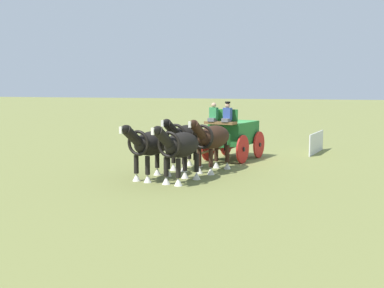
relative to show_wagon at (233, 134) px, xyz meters
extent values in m
plane|color=olive|center=(-0.16, 0.03, -1.25)|extent=(220.00, 220.00, 0.00)
cube|color=#236B2D|center=(-0.16, 0.03, 0.04)|extent=(2.76, 2.05, 1.07)
cube|color=brown|center=(1.31, -0.27, 0.62)|extent=(0.83, 1.51, 0.12)
cube|color=#236B2D|center=(1.70, -0.35, -0.15)|extent=(0.49, 1.29, 0.60)
cube|color=#236B2D|center=(1.02, -0.21, 0.95)|extent=(0.34, 1.41, 0.55)
cube|color=red|center=(-0.16, 0.03, -0.60)|extent=(2.72, 0.71, 0.16)
cylinder|color=red|center=(1.00, 0.70, -0.60)|extent=(1.30, 0.34, 1.31)
cylinder|color=black|center=(1.00, 0.70, -0.60)|extent=(0.23, 0.22, 0.20)
cylinder|color=red|center=(0.64, -1.04, -0.60)|extent=(1.30, 0.34, 1.31)
cylinder|color=black|center=(0.64, -1.04, -0.60)|extent=(0.23, 0.22, 0.20)
cylinder|color=red|center=(-0.96, 1.11, -0.60)|extent=(1.30, 0.34, 1.31)
cylinder|color=black|center=(-0.96, 1.11, -0.60)|extent=(0.23, 0.22, 0.20)
cylinder|color=red|center=(-1.31, -0.64, -0.60)|extent=(1.30, 0.34, 1.31)
cylinder|color=black|center=(-1.31, -0.64, -0.60)|extent=(0.23, 0.22, 0.20)
cylinder|color=brown|center=(2.34, -0.48, -0.55)|extent=(2.57, 0.62, 0.10)
cube|color=slate|center=(1.50, 0.05, 0.76)|extent=(0.46, 0.39, 0.16)
cube|color=#334C99|center=(1.38, 0.07, 1.03)|extent=(0.31, 0.40, 0.55)
sphere|color=tan|center=(1.38, 0.07, 1.42)|extent=(0.22, 0.22, 0.22)
cylinder|color=black|center=(1.38, 0.07, 1.55)|extent=(0.24, 0.24, 0.08)
cube|color=slate|center=(1.36, -0.63, 0.76)|extent=(0.46, 0.39, 0.16)
cube|color=#338C4C|center=(1.24, -0.61, 1.03)|extent=(0.31, 0.40, 0.55)
sphere|color=tan|center=(1.24, -0.61, 1.42)|extent=(0.22, 0.22, 0.22)
ellipsoid|color=#331E14|center=(3.35, -0.02, 0.18)|extent=(2.34, 1.38, 0.96)
cylinder|color=#331E14|center=(4.16, 0.08, -0.59)|extent=(0.18, 0.18, 0.72)
cone|color=silver|center=(4.16, 0.08, -1.10)|extent=(0.30, 0.30, 0.31)
cylinder|color=#331E14|center=(4.05, -0.44, -0.59)|extent=(0.18, 0.18, 0.72)
cone|color=silver|center=(4.05, -0.44, -1.10)|extent=(0.30, 0.30, 0.31)
cylinder|color=#331E14|center=(2.66, 0.39, -0.59)|extent=(0.18, 0.18, 0.72)
cone|color=silver|center=(2.66, 0.39, -1.10)|extent=(0.30, 0.30, 0.31)
cylinder|color=#331E14|center=(2.55, -0.13, -0.59)|extent=(0.18, 0.18, 0.72)
cone|color=silver|center=(2.55, -0.13, -1.10)|extent=(0.30, 0.30, 0.31)
cylinder|color=#331E14|center=(4.68, -0.30, 0.58)|extent=(1.00, 0.54, 0.81)
ellipsoid|color=#331E14|center=(5.04, -0.37, 0.84)|extent=(0.64, 0.38, 0.32)
cube|color=silver|center=(5.31, -0.43, 0.84)|extent=(0.08, 0.11, 0.24)
torus|color=black|center=(4.32, -0.22, 0.28)|extent=(0.32, 0.99, 0.99)
cylinder|color=black|center=(2.23, 0.21, -0.12)|extent=(0.14, 0.14, 0.80)
ellipsoid|color=black|center=(3.09, -1.30, 0.17)|extent=(2.07, 1.29, 0.92)
cylinder|color=black|center=(3.80, -1.18, -0.59)|extent=(0.18, 0.18, 0.72)
cone|color=silver|center=(3.80, -1.18, -1.10)|extent=(0.30, 0.30, 0.31)
cylinder|color=black|center=(3.70, -1.68, -0.59)|extent=(0.18, 0.18, 0.72)
cone|color=silver|center=(3.70, -1.68, -1.10)|extent=(0.30, 0.30, 0.31)
cylinder|color=black|center=(2.48, -0.91, -0.59)|extent=(0.18, 0.18, 0.72)
cone|color=silver|center=(2.48, -0.91, -1.10)|extent=(0.30, 0.30, 0.31)
cylinder|color=black|center=(2.38, -1.41, -0.59)|extent=(0.18, 0.18, 0.72)
cone|color=silver|center=(2.38, -1.41, -1.10)|extent=(0.30, 0.30, 0.31)
cylinder|color=black|center=(4.30, -1.55, 0.56)|extent=(1.00, 0.54, 0.81)
ellipsoid|color=black|center=(4.66, -1.62, 0.82)|extent=(0.64, 0.38, 0.32)
cube|color=silver|center=(4.94, -1.68, 0.82)|extent=(0.08, 0.11, 0.24)
torus|color=black|center=(3.94, -1.47, 0.27)|extent=(0.31, 0.96, 0.95)
cylinder|color=black|center=(2.10, -1.09, -0.13)|extent=(0.14, 0.14, 0.80)
ellipsoid|color=black|center=(5.90, -0.55, 0.13)|extent=(2.06, 1.30, 0.93)
cylinder|color=black|center=(6.61, -0.43, -0.62)|extent=(0.18, 0.18, 0.69)
cone|color=silver|center=(6.61, -0.43, -1.11)|extent=(0.30, 0.30, 0.30)
cylinder|color=black|center=(6.50, -0.93, -0.62)|extent=(0.18, 0.18, 0.69)
cone|color=silver|center=(6.50, -0.93, -1.11)|extent=(0.30, 0.30, 0.30)
cylinder|color=black|center=(5.30, -0.16, -0.62)|extent=(0.18, 0.18, 0.69)
cone|color=silver|center=(5.30, -0.16, -1.11)|extent=(0.30, 0.30, 0.30)
cylinder|color=black|center=(5.19, -0.66, -0.62)|extent=(0.18, 0.18, 0.69)
cone|color=silver|center=(5.19, -0.66, -1.11)|extent=(0.30, 0.30, 0.30)
cylinder|color=black|center=(7.11, -0.79, 0.52)|extent=(1.00, 0.54, 0.81)
ellipsoid|color=black|center=(7.47, -0.87, 0.78)|extent=(0.64, 0.38, 0.32)
cube|color=silver|center=(7.74, -0.92, 0.78)|extent=(0.08, 0.11, 0.24)
torus|color=black|center=(6.74, -0.72, 0.23)|extent=(0.31, 0.97, 0.96)
cylinder|color=black|center=(4.91, -0.34, -0.17)|extent=(0.14, 0.14, 0.80)
ellipsoid|color=black|center=(5.64, -1.82, 0.11)|extent=(2.15, 1.31, 0.93)
cylinder|color=black|center=(6.38, -1.71, -0.62)|extent=(0.18, 0.18, 0.68)
cone|color=silver|center=(6.38, -1.71, -1.11)|extent=(0.30, 0.30, 0.29)
cylinder|color=black|center=(6.28, -2.21, -0.62)|extent=(0.18, 0.18, 0.68)
cone|color=silver|center=(6.28, -2.21, -1.11)|extent=(0.30, 0.30, 0.29)
cylinder|color=black|center=(5.00, -1.43, -0.62)|extent=(0.18, 0.18, 0.68)
cone|color=silver|center=(5.00, -1.43, -1.11)|extent=(0.30, 0.30, 0.29)
cylinder|color=black|center=(4.90, -1.93, -0.62)|extent=(0.18, 0.18, 0.68)
cone|color=silver|center=(4.90, -1.93, -1.11)|extent=(0.30, 0.30, 0.29)
cylinder|color=black|center=(6.88, -2.07, 0.51)|extent=(1.00, 0.54, 0.81)
ellipsoid|color=black|center=(7.24, -2.15, 0.77)|extent=(0.64, 0.38, 0.32)
cube|color=silver|center=(7.52, -2.21, 0.77)|extent=(0.08, 0.11, 0.24)
torus|color=black|center=(6.52, -2.00, 0.21)|extent=(0.31, 0.96, 0.95)
cylinder|color=black|center=(4.61, -1.61, -0.19)|extent=(0.14, 0.14, 0.80)
cube|color=silver|center=(-3.61, 3.70, -0.70)|extent=(3.17, 0.53, 1.10)
camera|label=1|loc=(22.42, 5.21, 2.27)|focal=44.91mm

